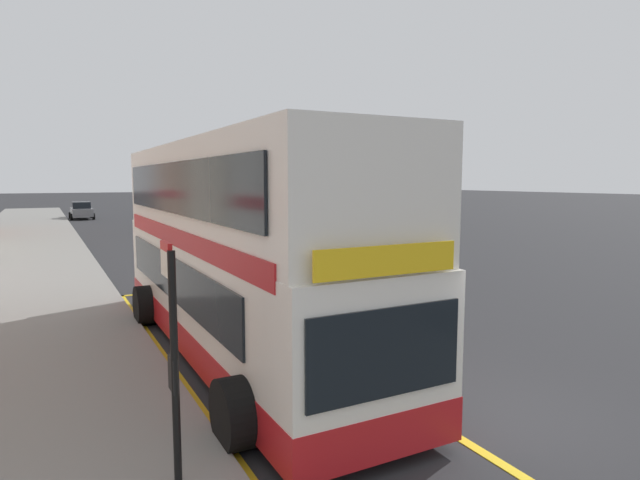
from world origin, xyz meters
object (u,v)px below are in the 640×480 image
Objects in this scene: double_decker_bus at (235,256)px; parked_car_silver_kerbside at (182,221)px; parked_car_grey_across at (81,211)px; bus_stop_sign at (173,346)px; parked_car_white_distant at (179,213)px.

parked_car_silver_kerbside is (5.11, 26.66, -1.27)m from double_decker_bus.
parked_car_silver_kerbside is at bearing -75.12° from parked_car_grey_across.
parked_car_silver_kerbside is (7.43, 31.31, -0.98)m from bus_stop_sign.
parked_car_grey_across is 10.45m from parked_car_white_distant.
parked_car_silver_kerbside is 1.00× the size of parked_car_white_distant.
bus_stop_sign is 32.19m from parked_car_silver_kerbside.
double_decker_bus is 5.20m from bus_stop_sign.
bus_stop_sign reaches higher than parked_car_silver_kerbside.
parked_car_white_distant is at bearing -47.35° from parked_car_grey_across.
parked_car_grey_across and parked_car_white_distant have the same top height.
double_decker_bus is at bearing 63.49° from bus_stop_sign.
bus_stop_sign is at bearing -104.68° from parked_car_white_distant.
parked_car_grey_across is 17.80m from parked_car_silver_kerbside.
parked_car_white_distant is (7.43, -7.34, 0.00)m from parked_car_grey_across.
parked_car_white_distant is at bearing 78.83° from double_decker_bus.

